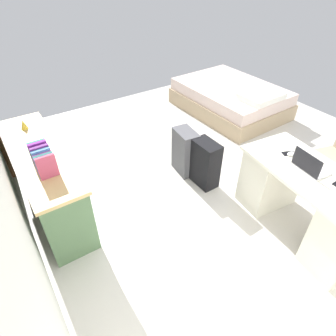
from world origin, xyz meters
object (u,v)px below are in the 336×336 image
at_px(suitcase_black, 205,164).
at_px(laptop, 310,166).
at_px(suitcase_spare_grey, 185,152).
at_px(cell_phone_by_mouse, 289,153).
at_px(credenza, 47,180).
at_px(figurine_small, 24,125).
at_px(bed, 230,98).
at_px(computer_mouse, 291,154).
at_px(desk, 305,202).
at_px(office_chair, 336,163).

height_order(suitcase_black, laptop, laptop).
relative_size(suitcase_spare_grey, cell_phone_by_mouse, 4.57).
bearing_deg(suitcase_black, laptop, -162.04).
relative_size(suitcase_black, suitcase_spare_grey, 0.99).
xyz_separation_m(credenza, figurine_small, (0.54, 0.00, 0.45)).
relative_size(bed, computer_mouse, 19.37).
height_order(desk, suitcase_black, desk).
xyz_separation_m(computer_mouse, cell_phone_by_mouse, (0.03, 0.00, -0.01)).
bearing_deg(desk, computer_mouse, -12.75).
relative_size(suitcase_black, laptop, 1.84).
bearing_deg(figurine_small, computer_mouse, -132.73).
bearing_deg(desk, suitcase_black, 16.92).
relative_size(credenza, suitcase_spare_grey, 2.90).
distance_m(credenza, suitcase_spare_grey, 1.72).
bearing_deg(figurine_small, suitcase_spare_grey, -116.79).
bearing_deg(figurine_small, credenza, -179.84).
distance_m(suitcase_black, computer_mouse, 1.03).
distance_m(office_chair, laptop, 0.94).
relative_size(credenza, laptop, 5.39).
distance_m(computer_mouse, cell_phone_by_mouse, 0.03).
relative_size(laptop, computer_mouse, 3.34).
relative_size(desk, bed, 0.78).
bearing_deg(computer_mouse, office_chair, -93.80).
bearing_deg(desk, figurine_small, 41.77).
height_order(desk, bed, desk).
bearing_deg(desk, laptop, -3.83).
xyz_separation_m(office_chair, credenza, (1.62, 2.96, -0.02)).
height_order(desk, credenza, credenza).
relative_size(desk, cell_phone_by_mouse, 11.08).
distance_m(bed, cell_phone_by_mouse, 2.54).
bearing_deg(computer_mouse, suitcase_spare_grey, 29.56).
distance_m(office_chair, computer_mouse, 0.87).
distance_m(desk, suitcase_black, 1.22).
xyz_separation_m(bed, cell_phone_by_mouse, (-2.13, 1.27, 0.52)).
bearing_deg(credenza, bed, -78.73).
height_order(suitcase_black, computer_mouse, computer_mouse).
height_order(laptop, computer_mouse, laptop).
bearing_deg(cell_phone_by_mouse, suitcase_black, 52.07).
bearing_deg(credenza, laptop, -129.31).
bearing_deg(computer_mouse, suitcase_black, 34.40).
distance_m(desk, office_chair, 0.88).
bearing_deg(suitcase_spare_grey, figurine_small, 69.89).
bearing_deg(credenza, figurine_small, 0.16).
bearing_deg(bed, computer_mouse, 149.58).
bearing_deg(bed, suitcase_black, 128.33).
xyz_separation_m(suitcase_black, suitcase_spare_grey, (0.34, 0.06, 0.00)).
bearing_deg(suitcase_spare_grey, office_chair, -129.14).
distance_m(suitcase_spare_grey, figurine_small, 1.97).
bearing_deg(cell_phone_by_mouse, desk, -168.19).
bearing_deg(cell_phone_by_mouse, bed, -7.19).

